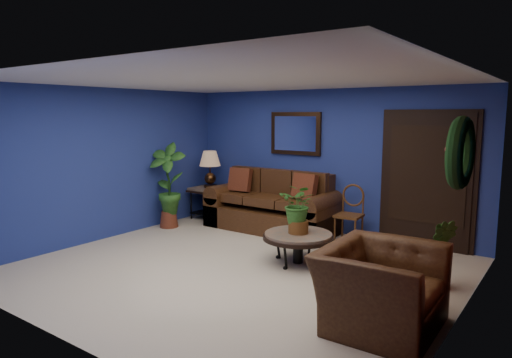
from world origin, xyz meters
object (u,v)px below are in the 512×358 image
Objects in this scene: end_table at (210,195)px; table_lamp at (210,165)px; side_chair at (351,210)px; coffee_table at (298,237)px; armchair at (380,287)px; sofa at (274,210)px.

table_lamp reaches higher than end_table.
side_chair reaches higher than end_table.
armchair reaches higher than coffee_table.
table_lamp is 3.01m from side_chair.
side_chair is (2.96, 0.07, -0.55)m from table_lamp.
coffee_table is 2.02m from armchair.
coffee_table is at bearing -25.85° from table_lamp.
table_lamp is at bearing 0.00° from end_table.
coffee_table is at bearing -99.36° from side_chair.
armchair reaches higher than end_table.
armchair is at bearing -29.92° from end_table.
coffee_table is 3.22m from table_lamp.
end_table is 2.96m from side_chair.
armchair is (4.45, -2.56, -0.09)m from end_table.
side_chair is at bearing 84.43° from coffee_table.
end_table is 0.73× the size of side_chair.
end_table is 0.99× the size of table_lamp.
table_lamp is (0.00, 0.00, 0.60)m from end_table.
end_table is at bearing 0.00° from table_lamp.
sofa is at bearing 1.51° from end_table.
armchair is (1.63, -1.19, 0.03)m from coffee_table.
sofa is 2.53× the size of side_chair.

